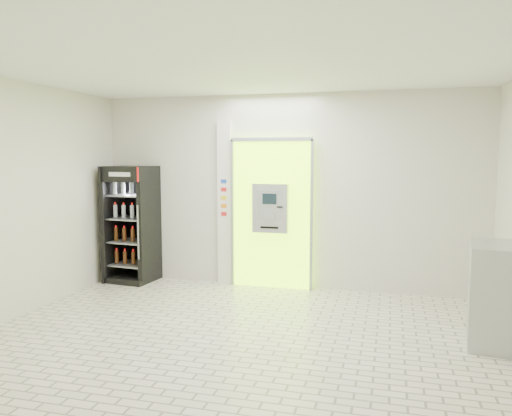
% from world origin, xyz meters
% --- Properties ---
extents(ground, '(6.00, 6.00, 0.00)m').
position_xyz_m(ground, '(0.00, 0.00, 0.00)').
color(ground, beige).
rests_on(ground, ground).
extents(room_shell, '(6.00, 6.00, 6.00)m').
position_xyz_m(room_shell, '(0.00, 0.00, 1.84)').
color(room_shell, beige).
rests_on(room_shell, ground).
extents(atm_assembly, '(1.30, 0.24, 2.33)m').
position_xyz_m(atm_assembly, '(-0.20, 2.41, 1.17)').
color(atm_assembly, '#A1FC0E').
rests_on(atm_assembly, ground).
extents(pillar, '(0.22, 0.11, 2.60)m').
position_xyz_m(pillar, '(-0.98, 2.45, 1.30)').
color(pillar, silver).
rests_on(pillar, ground).
extents(beverage_cooler, '(0.77, 0.71, 1.89)m').
position_xyz_m(beverage_cooler, '(-2.50, 2.18, 0.91)').
color(beverage_cooler, black).
rests_on(beverage_cooler, ground).
extents(steel_cabinet, '(0.65, 0.89, 1.11)m').
position_xyz_m(steel_cabinet, '(2.71, 0.70, 0.55)').
color(steel_cabinet, '#9FA1A6').
rests_on(steel_cabinet, ground).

